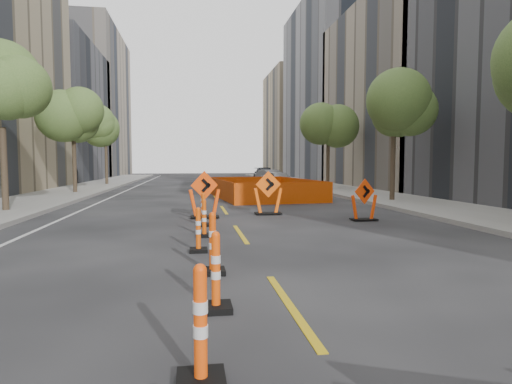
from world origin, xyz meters
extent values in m
plane|color=black|center=(0.00, 0.00, 0.00)|extent=(140.00, 140.00, 0.00)
cube|color=gray|center=(-9.00, 12.00, 0.07)|extent=(4.00, 90.00, 0.15)
cube|color=gray|center=(9.00, 12.00, 0.07)|extent=(4.00, 90.00, 0.15)
cube|color=#4C4C51|center=(-17.00, 39.20, 7.00)|extent=(12.00, 16.00, 14.00)
cube|color=gray|center=(-17.00, 55.60, 10.00)|extent=(12.00, 20.00, 20.00)
cube|color=gray|center=(17.00, 23.80, 7.00)|extent=(12.00, 16.00, 14.00)
cube|color=gray|center=(17.00, 40.20, 10.00)|extent=(12.00, 18.00, 20.00)
cube|color=tan|center=(17.00, 58.60, 8.00)|extent=(12.00, 14.00, 16.00)
cylinder|color=#382B1E|center=(-8.40, 10.00, 1.57)|extent=(0.24, 0.24, 3.15)
sphere|color=#375D27|center=(-8.40, 10.00, 4.55)|extent=(2.80, 2.80, 2.80)
cylinder|color=#382B1E|center=(-8.40, 20.00, 1.57)|extent=(0.24, 0.24, 3.15)
sphere|color=#375D27|center=(-8.40, 20.00, 4.55)|extent=(2.80, 2.80, 2.80)
cylinder|color=#382B1E|center=(-8.40, 30.00, 1.57)|extent=(0.24, 0.24, 3.15)
sphere|color=#375D27|center=(-8.40, 30.00, 4.55)|extent=(2.80, 2.80, 2.80)
cylinder|color=#382B1E|center=(8.40, 12.00, 1.57)|extent=(0.24, 0.24, 3.15)
sphere|color=#375D27|center=(8.40, 12.00, 4.55)|extent=(2.80, 2.80, 2.80)
cylinder|color=#382B1E|center=(8.40, 22.00, 1.57)|extent=(0.24, 0.24, 3.15)
sphere|color=#375D27|center=(8.40, 22.00, 4.55)|extent=(2.80, 2.80, 2.80)
imported|color=#B7B7B9|center=(5.22, 24.37, 0.67)|extent=(2.58, 4.21, 1.34)
imported|color=gray|center=(5.66, 29.36, 0.66)|extent=(2.52, 4.26, 1.33)
imported|color=black|center=(5.90, 34.48, 0.73)|extent=(2.53, 5.19, 1.45)
camera|label=1|loc=(-1.33, -7.62, 1.98)|focal=30.00mm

